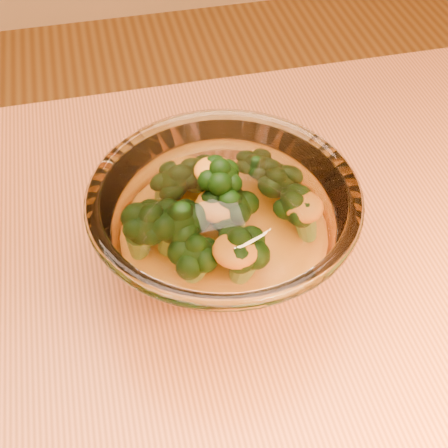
{
  "coord_description": "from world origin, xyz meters",
  "views": [
    {
      "loc": [
        -0.18,
        -0.3,
        1.23
      ],
      "look_at": [
        -0.09,
        0.08,
        0.81
      ],
      "focal_mm": 50.0,
      "sensor_mm": 36.0,
      "label": 1
    }
  ],
  "objects": [
    {
      "name": "table",
      "position": [
        0.0,
        0.0,
        0.65
      ],
      "size": [
        1.2,
        0.8,
        0.75
      ],
      "color": "#BD6738",
      "rests_on": "ground"
    },
    {
      "name": "cheese_sauce",
      "position": [
        -0.09,
        0.08,
        0.78
      ],
      "size": [
        0.14,
        0.14,
        0.04
      ],
      "primitive_type": "ellipsoid",
      "color": "#D55D11",
      "rests_on": "glass_bowl"
    },
    {
      "name": "broccoli_heap",
      "position": [
        -0.1,
        0.09,
        0.82
      ],
      "size": [
        0.18,
        0.15,
        0.08
      ],
      "color": "black",
      "rests_on": "cheese_sauce"
    },
    {
      "name": "glass_bowl",
      "position": [
        -0.09,
        0.08,
        0.81
      ],
      "size": [
        0.24,
        0.24,
        0.11
      ],
      "color": "white",
      "rests_on": "table"
    }
  ]
}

